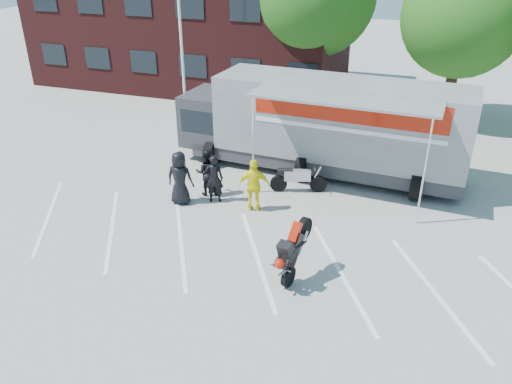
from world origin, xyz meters
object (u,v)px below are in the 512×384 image
Objects in this scene: stunt_bike_rider at (299,274)px; spectator_leather_a at (180,178)px; parked_motorcycle at (298,191)px; spectator_leather_c at (207,172)px; flagpole at (185,17)px; spectator_hivis at (254,186)px; spectator_leather_b at (214,179)px; tree_mid at (463,17)px; transporter_truck at (323,171)px.

spectator_leather_a is at bearing 165.46° from stunt_bike_rider.
spectator_leather_a is at bearing 103.31° from parked_motorcycle.
stunt_bike_rider is at bearing 121.21° from spectator_leather_c.
flagpole reaches higher than parked_motorcycle.
stunt_bike_rider is at bearing 112.80° from spectator_hivis.
spectator_leather_b is at bearing -21.15° from spectator_hivis.
spectator_leather_a is 2.53m from spectator_hivis.
spectator_leather_b is at bearing -122.88° from tree_mid.
flagpole is 1.04× the size of tree_mid.
flagpole reaches higher than tree_mid.
spectator_leather_c is (-4.26, 3.49, 0.84)m from stunt_bike_rider.
flagpole is 0.72× the size of transporter_truck.
spectator_hivis is at bearing -116.96° from tree_mid.
transporter_truck is 6.84m from stunt_bike_rider.
stunt_bike_rider is at bearing 145.39° from spectator_leather_a.
spectator_leather_b is (-2.96, -3.69, 0.84)m from transporter_truck.
flagpole is at bearing 143.39° from stunt_bike_rider.
flagpole reaches higher than stunt_bike_rider.
spectator_hivis is at bearing 145.00° from spectator_leather_c.
spectator_hivis is (-5.81, -11.42, -4.05)m from tree_mid.
tree_mid reaches higher than spectator_hivis.
parked_motorcycle is 2.25m from spectator_hivis.
spectator_leather_a is (-3.53, -2.14, 0.92)m from parked_motorcycle.
spectator_leather_b is (1.03, 0.49, -0.08)m from spectator_leather_a.
transporter_truck is at bearing -30.59° from parked_motorcycle.
spectator_leather_a is at bearing 36.63° from spectator_leather_c.
spectator_leather_c is 1.99m from spectator_hivis.
spectator_leather_b is at bearing 154.69° from stunt_bike_rider.
spectator_hivis reaches higher than stunt_bike_rider.
spectator_leather_a reaches higher than spectator_leather_b.
spectator_hivis is (-1.02, -1.79, 0.90)m from parked_motorcycle.
spectator_leather_b reaches higher than stunt_bike_rider.
parked_motorcycle is 1.14× the size of spectator_hivis.
tree_mid reaches higher than stunt_bike_rider.
stunt_bike_rider is 1.10× the size of spectator_leather_b.
stunt_bike_rider is 1.10× the size of spectator_leather_c.
stunt_bike_rider is at bearing -79.60° from transporter_truck.
transporter_truck is (6.92, -2.59, -5.05)m from flagpole.
stunt_bike_rider is at bearing -103.55° from tree_mid.
spectator_leather_b is at bearing -57.79° from flagpole.
spectator_leather_b is (-3.83, 3.10, 0.84)m from stunt_bike_rider.
parked_motorcycle is 1.21× the size of spectator_leather_b.
spectator_leather_a is at bearing -125.25° from tree_mid.
spectator_hivis is (5.44, -6.42, -4.16)m from flagpole.
spectator_leather_b is 1.00× the size of spectator_leather_c.
tree_mid is 14.04m from spectator_leather_b.
spectator_leather_a is at bearing -7.69° from spectator_hivis.
transporter_truck is (-4.33, -7.59, -4.94)m from tree_mid.
transporter_truck is 2.09m from parked_motorcycle.
spectator_hivis is (1.48, -0.14, 0.05)m from spectator_leather_b.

